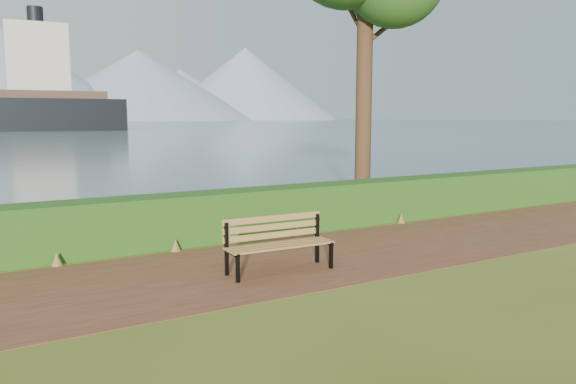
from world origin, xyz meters
TOP-DOWN VIEW (x-y plane):
  - ground at (0.00, 0.00)m, footprint 140.00×140.00m
  - path at (0.00, 0.30)m, footprint 40.00×3.40m
  - hedge at (0.00, 2.60)m, footprint 32.00×0.85m
  - bench at (-0.10, -0.10)m, footprint 1.83×0.60m

SIDE VIEW (x-z plane):
  - ground at x=0.00m, z-range 0.00..0.00m
  - path at x=0.00m, z-range 0.00..0.01m
  - hedge at x=0.00m, z-range 0.00..1.00m
  - bench at x=-0.10m, z-range 0.07..0.98m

